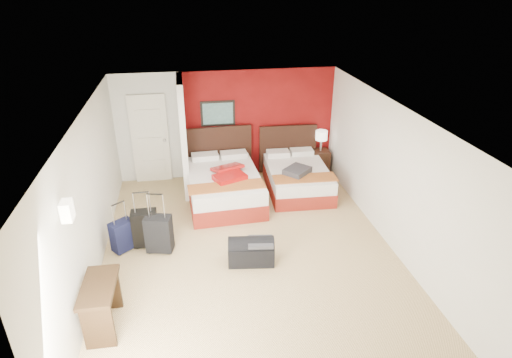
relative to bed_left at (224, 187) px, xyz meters
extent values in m
plane|color=#D5BA83|center=(0.24, -1.93, -0.32)|extent=(6.50, 6.50, 0.00)
cube|color=silver|center=(0.24, 1.32, 0.93)|extent=(5.00, 0.04, 2.50)
cube|color=silver|center=(-2.26, -1.93, 0.93)|extent=(0.04, 6.50, 2.50)
cube|color=black|center=(0.04, 1.26, 1.23)|extent=(0.78, 0.03, 0.58)
cube|color=white|center=(-2.14, -3.43, 1.58)|extent=(0.12, 0.20, 0.24)
cube|color=maroon|center=(0.99, 1.30, 0.93)|extent=(3.50, 0.04, 2.50)
cube|color=silver|center=(-0.76, 0.68, 0.93)|extent=(0.12, 1.20, 2.50)
cube|color=silver|center=(-1.51, 1.27, 0.71)|extent=(0.82, 0.06, 2.05)
cube|color=white|center=(0.00, 0.00, 0.00)|extent=(1.56, 2.17, 0.63)
cube|color=silver|center=(1.66, 0.18, -0.04)|extent=(1.38, 1.91, 0.56)
cube|color=#A30F0D|center=(0.10, -0.10, 0.37)|extent=(0.89, 1.03, 0.11)
cube|color=#3A3A40|center=(1.56, -0.12, 0.30)|extent=(0.68, 0.67, 0.13)
cube|color=#331B11|center=(2.43, 1.01, -0.03)|extent=(0.42, 0.42, 0.58)
cylinder|color=silver|center=(2.43, 1.01, 0.51)|extent=(0.30, 0.30, 0.49)
cube|color=black|center=(-1.54, -1.44, 0.01)|extent=(0.44, 0.28, 0.66)
cube|color=black|center=(-1.29, -1.66, 0.01)|extent=(0.49, 0.37, 0.65)
cube|color=black|center=(-1.92, -1.53, -0.05)|extent=(0.45, 0.43, 0.54)
cube|color=black|center=(0.22, -2.25, -0.12)|extent=(0.81, 0.50, 0.39)
cube|color=#3A3A3F|center=(0.37, -2.30, 0.10)|extent=(0.46, 0.40, 0.05)
cube|color=black|center=(-1.99, -3.35, 0.04)|extent=(0.45, 0.87, 0.72)
camera|label=1|loc=(-0.70, -8.06, 4.08)|focal=29.91mm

